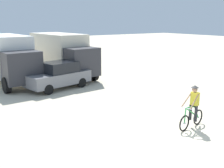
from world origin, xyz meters
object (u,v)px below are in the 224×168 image
Objects in this scene: box_truck_cream_rv at (62,53)px; sedan_parked at (59,75)px; cyclist_orange_shirt at (193,108)px; box_truck_white_box at (8,57)px.

box_truck_cream_rv is 3.98m from sedan_parked.
box_truck_white_box is at bearing 107.50° from cyclist_orange_shirt.
box_truck_white_box is at bearing 177.85° from box_truck_cream_rv.
cyclist_orange_shirt is at bearing -89.93° from box_truck_cream_rv.
sedan_parked is (-1.84, -3.39, -0.99)m from box_truck_cream_rv.
cyclist_orange_shirt is (1.86, -9.35, -0.04)m from sedan_parked.
box_truck_white_box is 3.76× the size of cyclist_orange_shirt.
box_truck_cream_rv is 12.78m from cyclist_orange_shirt.
sedan_parked is at bearing 101.23° from cyclist_orange_shirt.
cyclist_orange_shirt is at bearing -72.50° from box_truck_white_box.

